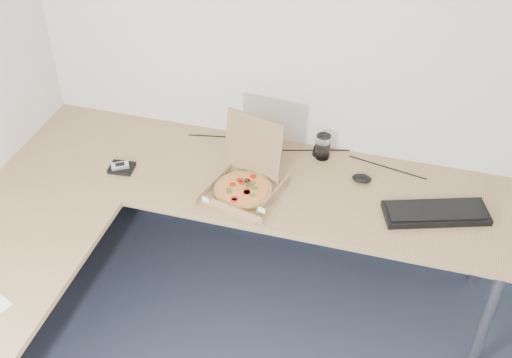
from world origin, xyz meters
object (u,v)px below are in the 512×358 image
(desk, at_px, (161,225))
(pizza_box, at_px, (244,185))
(keyboard, at_px, (436,213))
(drinking_glass, at_px, (323,147))
(wallet, at_px, (122,168))

(desk, relative_size, pizza_box, 6.85)
(desk, xyz_separation_m, keyboard, (1.22, 0.38, 0.04))
(pizza_box, distance_m, drinking_glass, 0.49)
(desk, distance_m, pizza_box, 0.44)
(desk, distance_m, drinking_glass, 0.93)
(pizza_box, bearing_deg, desk, -121.25)
(keyboard, bearing_deg, wallet, 164.23)
(drinking_glass, relative_size, wallet, 1.11)
(desk, height_order, keyboard, keyboard)
(keyboard, bearing_deg, desk, 178.62)
(pizza_box, height_order, keyboard, pizza_box)
(drinking_glass, height_order, wallet, drinking_glass)
(desk, relative_size, drinking_glass, 18.73)
(desk, bearing_deg, wallet, 137.93)
(drinking_glass, distance_m, wallet, 1.03)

